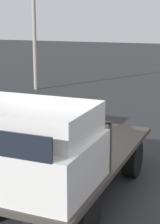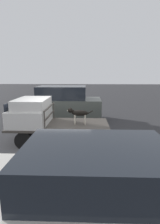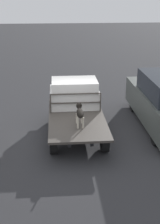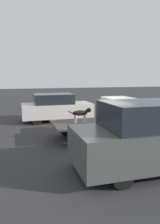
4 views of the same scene
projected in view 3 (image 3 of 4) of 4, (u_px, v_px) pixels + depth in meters
ground_plane at (77, 135)px, 11.44m from camera, size 80.00×80.00×0.00m
flatbed_truck at (77, 121)px, 11.24m from camera, size 3.97×1.99×0.75m
truck_cab at (74, 93)px, 12.08m from camera, size 1.44×1.87×1.05m
truck_headboard at (76, 100)px, 11.38m from camera, size 0.04×1.87×0.73m
dog at (80, 112)px, 10.32m from camera, size 1.07×0.24×0.70m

